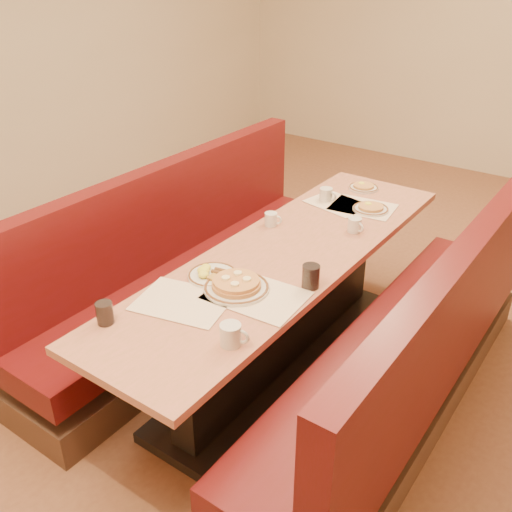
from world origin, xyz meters
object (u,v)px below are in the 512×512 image
Objects in this scene: coffee_mug_c at (355,225)px; soda_tumbler_near at (105,313)px; pancake_plate at (236,286)px; coffee_mug_a at (231,334)px; soda_tumbler_mid at (311,276)px; coffee_mug_b at (271,219)px; coffee_mug_d at (326,195)px; eggs_plate at (212,274)px; booth_left at (187,275)px; diner_table at (285,311)px; booth_right at (410,362)px.

soda_tumbler_near is (-0.46, -1.42, 0.01)m from coffee_mug_c.
pancake_plate is 0.41m from coffee_mug_a.
soda_tumbler_near is 0.94m from soda_tumbler_mid.
coffee_mug_b is (-0.27, 0.68, 0.02)m from pancake_plate.
soda_tumbler_mid is (0.45, -0.95, 0.01)m from coffee_mug_d.
pancake_plate reaches higher than eggs_plate.
booth_left is at bearing 148.49° from pancake_plate.
coffee_mug_b is at bearing 138.43° from diner_table.
coffee_mug_a is 1.15× the size of coffee_mug_c.
coffee_mug_a is at bearing -39.11° from booth_left.
coffee_mug_c is at bearing 79.59° from pancake_plate.
pancake_plate is at bearing -80.65° from coffee_mug_d.
coffee_mug_d is at bearing 98.96° from pancake_plate.
coffee_mug_d is at bearing 115.38° from soda_tumbler_mid.
soda_tumbler_near is (-0.11, -1.71, 0.01)m from coffee_mug_d.
booth_left reaches higher than diner_table.
coffee_mug_c is (0.43, 0.20, 0.00)m from coffee_mug_b.
booth_left and booth_right have the same top height.
booth_right reaches higher than coffee_mug_d.
soda_tumbler_near is at bearing -87.80° from coffee_mug_c.
coffee_mug_d is 0.99× the size of soda_tumbler_mid.
pancake_plate reaches higher than diner_table.
coffee_mug_c is 1.49m from soda_tumbler_near.
booth_left reaches higher than coffee_mug_a.
pancake_plate is 2.50× the size of coffee_mug_a.
coffee_mug_d is at bearing 159.94° from coffee_mug_c.
coffee_mug_b is 0.88× the size of coffee_mug_d.
soda_tumbler_near reaches higher than coffee_mug_b.
soda_tumbler_mid reaches higher than pancake_plate.
booth_right is 10.24× the size of eggs_plate.
eggs_plate is at bearing 170.84° from pancake_plate.
pancake_plate is 0.90m from coffee_mug_c.
booth_left is 21.91× the size of coffee_mug_d.
pancake_plate is (-0.72, -0.46, 0.41)m from booth_right.
coffee_mug_b is at bearing 111.36° from pancake_plate.
coffee_mug_a reaches higher than eggs_plate.
eggs_plate is (-0.89, -0.43, 0.40)m from booth_right.
diner_table is at bearing 70.02° from eggs_plate.
booth_right reaches higher than coffee_mug_a.
eggs_plate is at bearing -100.75° from coffee_mug_b.
booth_right is 24.91× the size of coffee_mug_b.
coffee_mug_b is (-0.98, 0.22, 0.43)m from booth_right.
coffee_mug_b is 0.47m from coffee_mug_c.
eggs_plate is at bearing -109.98° from diner_table.
coffee_mug_a is 0.56m from soda_tumbler_near.
coffee_mug_c is 0.93× the size of soda_tumbler_mid.
diner_table is 0.61m from pancake_plate.
diner_table is at bearing -76.23° from coffee_mug_d.
pancake_plate is 2.70× the size of coffee_mug_d.
soda_tumbler_mid is at bearing -12.84° from booth_left.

